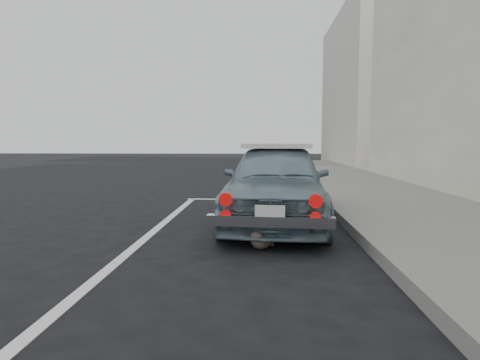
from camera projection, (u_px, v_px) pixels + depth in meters
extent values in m
cube|color=white|center=(403.00, 25.00, 11.50)|extent=(0.10, 2.00, 1.60)
cube|color=beige|center=(369.00, 90.00, 21.41)|extent=(3.50, 10.00, 8.00)
cube|color=silver|center=(257.00, 200.00, 8.68)|extent=(3.00, 0.12, 0.01)
cube|color=silver|center=(147.00, 237.00, 5.28)|extent=(0.12, 7.00, 0.01)
imported|color=gray|center=(277.00, 182.00, 6.17)|extent=(1.78, 3.81, 1.26)
cube|color=white|center=(278.00, 146.00, 6.48)|extent=(1.15, 1.48, 0.07)
cube|color=silver|center=(270.00, 221.00, 4.42)|extent=(1.42, 0.23, 0.12)
cube|color=white|center=(270.00, 213.00, 4.36)|extent=(0.33, 0.05, 0.17)
cylinder|color=red|center=(226.00, 199.00, 4.43)|extent=(0.15, 0.05, 0.15)
cylinder|color=red|center=(316.00, 201.00, 4.30)|extent=(0.15, 0.05, 0.15)
cylinder|color=red|center=(226.00, 215.00, 4.44)|extent=(0.12, 0.05, 0.12)
cylinder|color=red|center=(316.00, 218.00, 4.32)|extent=(0.12, 0.05, 0.12)
ellipsoid|color=#62554B|center=(262.00, 238.00, 4.71)|extent=(0.37, 0.44, 0.23)
sphere|color=#62554B|center=(256.00, 235.00, 4.55)|extent=(0.15, 0.15, 0.15)
cone|color=#62554B|center=(253.00, 228.00, 4.56)|extent=(0.05, 0.05, 0.06)
cone|color=#62554B|center=(260.00, 229.00, 4.52)|extent=(0.05, 0.05, 0.06)
cylinder|color=#62554B|center=(272.00, 242.00, 4.86)|extent=(0.04, 0.25, 0.03)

